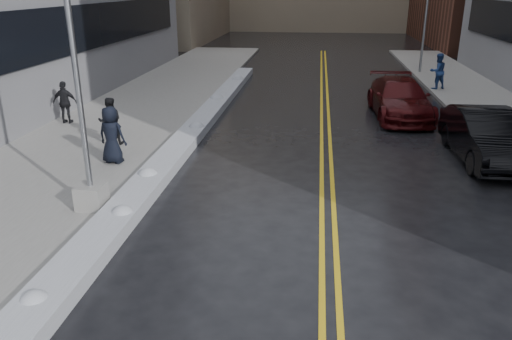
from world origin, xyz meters
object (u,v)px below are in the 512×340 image
(car_maroon, at_px, (400,98))
(pedestrian_d, at_px, (65,102))
(fire_hydrant, at_px, (505,124))
(car_black, at_px, (486,136))
(traffic_signal, at_px, (426,18))
(pedestrian_b, at_px, (110,121))
(pedestrian_east, at_px, (438,71))
(lamppost, at_px, (81,114))
(pedestrian_c, at_px, (112,135))

(car_maroon, bearing_deg, pedestrian_d, -169.02)
(fire_hydrant, bearing_deg, car_black, -119.04)
(traffic_signal, height_order, pedestrian_d, traffic_signal)
(traffic_signal, xyz_separation_m, pedestrian_d, (-16.21, -14.45, -2.42))
(traffic_signal, distance_m, pedestrian_b, 21.69)
(pedestrian_east, distance_m, car_black, 11.24)
(lamppost, xyz_separation_m, car_maroon, (8.92, 10.80, -1.74))
(pedestrian_b, bearing_deg, fire_hydrant, 172.34)
(fire_hydrant, bearing_deg, car_maroon, 140.36)
(lamppost, bearing_deg, pedestrian_east, 54.81)
(pedestrian_b, height_order, pedestrian_d, pedestrian_d)
(lamppost, xyz_separation_m, traffic_signal, (11.80, 22.00, 0.87))
(fire_hydrant, bearing_deg, pedestrian_c, -160.14)
(traffic_signal, distance_m, car_maroon, 11.85)
(pedestrian_b, bearing_deg, pedestrian_d, -60.41)
(pedestrian_c, xyz_separation_m, pedestrian_d, (-3.65, 4.27, -0.05))
(fire_hydrant, distance_m, car_maroon, 4.40)
(lamppost, relative_size, pedestrian_d, 4.58)
(pedestrian_c, relative_size, car_black, 0.36)
(pedestrian_d, bearing_deg, pedestrian_east, -153.43)
(pedestrian_b, bearing_deg, car_maroon, -170.91)
(pedestrian_c, xyz_separation_m, car_maroon, (9.68, 7.52, -0.25))
(fire_hydrant, distance_m, pedestrian_d, 16.73)
(lamppost, bearing_deg, pedestrian_c, 103.11)
(pedestrian_c, bearing_deg, fire_hydrant, -149.57)
(traffic_signal, relative_size, car_black, 1.21)
(fire_hydrant, xyz_separation_m, car_black, (-1.50, -2.70, 0.27))
(pedestrian_b, distance_m, pedestrian_d, 3.78)
(pedestrian_east, bearing_deg, fire_hydrant, 71.74)
(lamppost, height_order, pedestrian_d, lamppost)
(lamppost, height_order, pedestrian_east, lamppost)
(fire_hydrant, height_order, car_maroon, car_maroon)
(pedestrian_east, height_order, car_maroon, pedestrian_east)
(pedestrian_east, height_order, car_black, pedestrian_east)
(lamppost, relative_size, pedestrian_east, 4.14)
(pedestrian_c, bearing_deg, car_maroon, -131.60)
(car_maroon, bearing_deg, fire_hydrant, -42.35)
(traffic_signal, height_order, pedestrian_east, traffic_signal)
(traffic_signal, relative_size, pedestrian_b, 3.67)
(fire_hydrant, relative_size, traffic_signal, 0.12)
(pedestrian_b, bearing_deg, pedestrian_east, -158.67)
(pedestrian_c, bearing_deg, car_black, -159.54)
(pedestrian_b, relative_size, car_maroon, 0.30)
(lamppost, relative_size, pedestrian_b, 4.67)
(pedestrian_b, xyz_separation_m, pedestrian_d, (-2.86, 2.47, 0.01))
(fire_hydrant, relative_size, pedestrian_b, 0.45)
(pedestrian_b, distance_m, car_black, 12.36)
(pedestrian_c, bearing_deg, pedestrian_b, -55.77)
(lamppost, distance_m, pedestrian_c, 3.69)
(traffic_signal, distance_m, car_black, 16.93)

